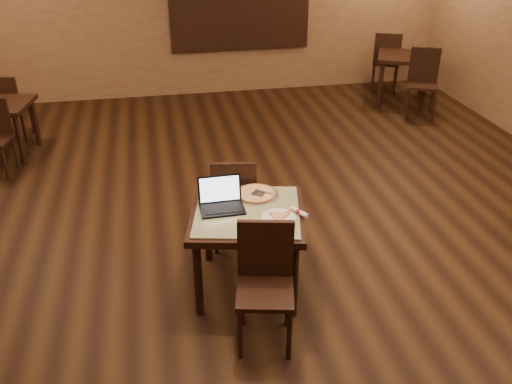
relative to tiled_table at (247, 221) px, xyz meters
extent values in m
plane|color=black|center=(0.39, 0.46, -0.66)|extent=(10.00, 10.00, 0.00)
cube|color=#916849|center=(0.39, 5.46, 0.84)|extent=(8.00, 0.02, 3.00)
cube|color=#256289|center=(0.89, 5.43, 0.89)|extent=(2.20, 0.04, 1.50)
cube|color=black|center=(0.89, 5.40, 0.89)|extent=(2.34, 0.02, 1.64)
cylinder|color=black|center=(-0.45, -0.29, -0.31)|extent=(0.07, 0.07, 0.71)
cylinder|color=black|center=(-0.29, 0.45, -0.31)|extent=(0.07, 0.07, 0.71)
cylinder|color=black|center=(0.29, -0.45, -0.31)|extent=(0.07, 0.07, 0.71)
cylinder|color=black|center=(0.45, 0.29, -0.31)|extent=(0.07, 0.07, 0.71)
cube|color=black|center=(0.00, 0.00, 0.06)|extent=(1.10, 1.10, 0.06)
cube|color=#1845A0|center=(0.00, 0.00, 0.09)|extent=(1.00, 1.00, 0.02)
cylinder|color=black|center=(-0.21, -0.84, -0.44)|extent=(0.04, 0.04, 0.45)
cylinder|color=black|center=(-0.14, -0.49, -0.44)|extent=(0.04, 0.04, 0.45)
cylinder|color=black|center=(0.14, -0.91, -0.44)|extent=(0.04, 0.04, 0.45)
cylinder|color=black|center=(0.21, -0.56, -0.44)|extent=(0.04, 0.04, 0.45)
cube|color=black|center=(0.00, -0.70, -0.19)|extent=(0.50, 0.50, 0.04)
cube|color=black|center=(0.04, -0.52, 0.07)|extent=(0.42, 0.13, 0.48)
cylinder|color=black|center=(0.20, 0.85, -0.44)|extent=(0.04, 0.04, 0.44)
cylinder|color=black|center=(0.15, 0.50, -0.44)|extent=(0.04, 0.04, 0.44)
cylinder|color=black|center=(-0.15, 0.90, -0.44)|extent=(0.04, 0.04, 0.44)
cylinder|color=black|center=(-0.20, 0.55, -0.44)|extent=(0.04, 0.04, 0.44)
cube|color=black|center=(0.00, 0.70, -0.20)|extent=(0.47, 0.47, 0.04)
cube|color=black|center=(-0.03, 0.52, 0.06)|extent=(0.41, 0.10, 0.47)
cube|color=black|center=(-0.20, 0.05, 0.11)|extent=(0.36, 0.26, 0.02)
cube|color=black|center=(-0.20, 0.17, 0.23)|extent=(0.36, 0.06, 0.24)
cube|color=silver|center=(-0.20, 0.17, 0.23)|extent=(0.33, 0.04, 0.20)
cylinder|color=white|center=(0.22, -0.18, 0.11)|extent=(0.28, 0.28, 0.02)
cylinder|color=silver|center=(0.12, 0.24, 0.11)|extent=(0.40, 0.40, 0.01)
cylinder|color=#F8E6A5|center=(0.12, 0.24, 0.12)|extent=(0.32, 0.32, 0.02)
torus|color=#D88A45|center=(0.12, 0.24, 0.12)|extent=(0.33, 0.33, 0.02)
cube|color=silver|center=(0.14, 0.22, 0.13)|extent=(0.26, 0.24, 0.01)
cylinder|color=white|center=(0.40, -0.14, 0.12)|extent=(0.12, 0.17, 0.04)
cylinder|color=maroon|center=(0.40, -0.14, 0.12)|extent=(0.05, 0.05, 0.04)
cylinder|color=black|center=(2.94, 4.14, -0.28)|extent=(0.07, 0.07, 0.75)
cylinder|color=black|center=(3.22, 4.76, -0.28)|extent=(0.07, 0.07, 0.75)
cylinder|color=black|center=(3.56, 3.86, -0.28)|extent=(0.07, 0.07, 0.75)
cylinder|color=black|center=(3.84, 4.48, -0.28)|extent=(0.07, 0.07, 0.75)
cube|color=black|center=(3.39, 4.31, 0.10)|extent=(1.12, 1.12, 0.06)
cylinder|color=black|center=(3.14, 3.53, -0.42)|extent=(0.04, 0.04, 0.48)
cylinder|color=black|center=(3.29, 3.88, -0.42)|extent=(0.04, 0.04, 0.48)
cylinder|color=black|center=(3.49, 3.37, -0.42)|extent=(0.04, 0.04, 0.48)
cylinder|color=black|center=(3.64, 3.72, -0.42)|extent=(0.04, 0.04, 0.48)
cube|color=black|center=(3.39, 3.62, -0.16)|extent=(0.59, 0.59, 0.04)
cube|color=black|center=(3.47, 3.81, 0.11)|extent=(0.42, 0.22, 0.51)
cylinder|color=black|center=(3.64, 5.10, -0.42)|extent=(0.04, 0.04, 0.48)
cylinder|color=black|center=(3.49, 4.75, -0.42)|extent=(0.04, 0.04, 0.48)
cylinder|color=black|center=(3.29, 5.25, -0.42)|extent=(0.04, 0.04, 0.48)
cylinder|color=black|center=(3.14, 4.90, -0.42)|extent=(0.04, 0.04, 0.48)
cube|color=black|center=(3.39, 5.00, -0.16)|extent=(0.59, 0.59, 0.04)
cube|color=black|center=(3.31, 4.82, 0.11)|extent=(0.42, 0.22, 0.51)
cylinder|color=black|center=(-2.36, 3.01, -0.32)|extent=(0.07, 0.07, 0.68)
cylinder|color=black|center=(-2.26, 3.61, -0.32)|extent=(0.07, 0.07, 0.68)
cylinder|color=black|center=(-2.47, 2.54, -0.45)|extent=(0.04, 0.04, 0.43)
cylinder|color=black|center=(-2.41, 2.88, -0.45)|extent=(0.04, 0.04, 0.43)
cylinder|color=black|center=(-2.41, 4.12, -0.45)|extent=(0.04, 0.04, 0.43)
cylinder|color=black|center=(-2.47, 3.78, -0.45)|extent=(0.04, 0.04, 0.43)
cylinder|color=black|center=(-2.75, 4.17, -0.45)|extent=(0.04, 0.04, 0.43)
cube|color=black|center=(-2.61, 3.98, -0.21)|extent=(0.46, 0.46, 0.04)
cube|color=black|center=(-2.64, 3.80, 0.04)|extent=(0.40, 0.10, 0.46)
camera|label=1|loc=(-0.68, -3.76, 2.34)|focal=38.00mm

